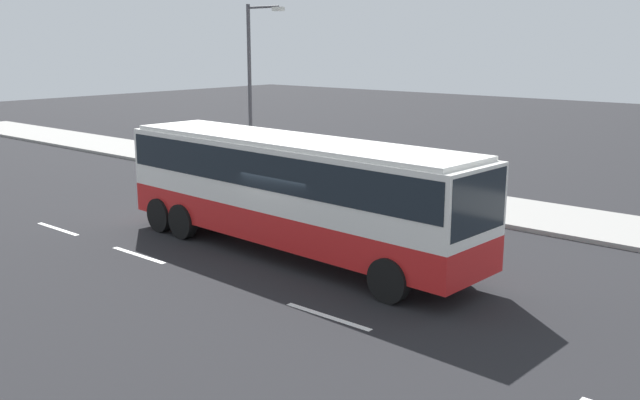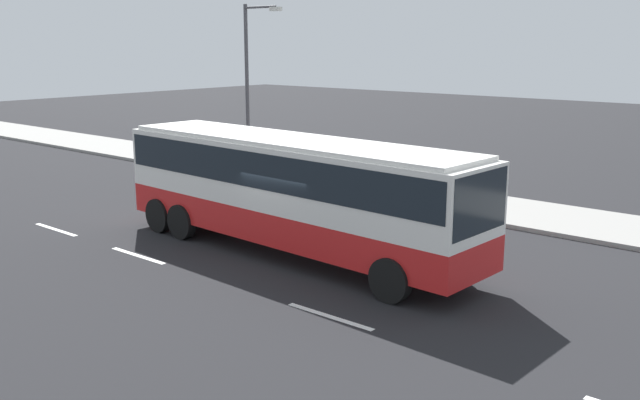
# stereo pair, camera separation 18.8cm
# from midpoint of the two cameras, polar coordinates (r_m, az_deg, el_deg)

# --- Properties ---
(ground_plane) EXTENTS (120.00, 120.00, 0.00)m
(ground_plane) POSITION_cam_midpoint_polar(r_m,az_deg,el_deg) (19.96, -1.37, -4.78)
(ground_plane) COLOR black
(sidewalk_curb) EXTENTS (80.00, 4.00, 0.15)m
(sidewalk_curb) POSITION_cam_midpoint_polar(r_m,az_deg,el_deg) (26.96, 11.29, -0.22)
(sidewalk_curb) COLOR gray
(sidewalk_curb) RESTS_ON ground_plane
(lane_centreline) EXTENTS (26.99, 0.16, 0.01)m
(lane_centreline) POSITION_cam_midpoint_polar(r_m,az_deg,el_deg) (19.94, -12.28, -5.09)
(lane_centreline) COLOR white
(lane_centreline) RESTS_ON ground_plane
(coach_bus) EXTENTS (12.21, 3.18, 3.38)m
(coach_bus) POSITION_cam_midpoint_polar(r_m,az_deg,el_deg) (19.91, -2.07, 1.40)
(coach_bus) COLOR red
(coach_bus) RESTS_ON ground_plane
(pedestrian_near_curb) EXTENTS (0.32, 0.32, 1.64)m
(pedestrian_near_curb) POSITION_cam_midpoint_polar(r_m,az_deg,el_deg) (27.57, 8.75, 2.32)
(pedestrian_near_curb) COLOR brown
(pedestrian_near_curb) RESTS_ON sidewalk_curb
(street_lamp) EXTENTS (2.09, 0.24, 7.43)m
(street_lamp) POSITION_cam_midpoint_polar(r_m,az_deg,el_deg) (30.50, -5.30, 9.72)
(street_lamp) COLOR #47474C
(street_lamp) RESTS_ON sidewalk_curb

